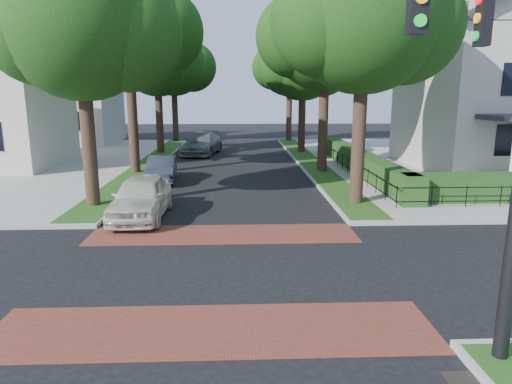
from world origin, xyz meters
TOP-DOWN VIEW (x-y plane):
  - ground at (0.00, 0.00)m, footprint 120.00×120.00m
  - sidewalk_ne at (19.50, 19.00)m, footprint 30.00×30.00m
  - crosswalk_far at (0.00, 3.20)m, footprint 9.00×2.20m
  - crosswalk_near at (0.00, -3.20)m, footprint 9.00×2.20m
  - storm_drain at (4.30, -5.00)m, footprint 0.65×0.45m
  - grass_strip_ne at (5.40, 19.10)m, footprint 1.60×29.80m
  - grass_strip_nw at (-5.40, 19.10)m, footprint 1.60×29.80m
  - tree_right_near at (5.60, 7.24)m, footprint 7.75×6.67m
  - tree_right_mid at (5.61, 15.25)m, footprint 8.25×7.09m
  - tree_right_far at (5.60, 24.22)m, footprint 7.25×6.23m
  - tree_right_back at (5.60, 33.23)m, footprint 7.50×6.45m
  - tree_left_near at (-5.40, 7.23)m, footprint 7.50×6.45m
  - tree_left_mid at (-5.39, 15.24)m, footprint 8.00×6.88m
  - tree_left_far at (-5.40, 24.22)m, footprint 7.00×6.02m
  - tree_left_back at (-5.40, 33.24)m, footprint 7.75×6.66m
  - hedge_main_road at (7.70, 15.00)m, footprint 1.00×18.00m
  - fence_main_road at (6.90, 15.00)m, footprint 0.06×18.00m
  - house_left_far at (-15.49, 31.99)m, footprint 10.00×9.00m
  - traffic_signal at (4.89, -4.41)m, footprint 2.17×2.00m
  - parked_car_front at (-3.20, 5.46)m, footprint 1.91×4.74m
  - parked_car_middle at (-3.60, 12.76)m, footprint 1.77×4.21m
  - parked_car_rear at (-2.30, 23.99)m, footprint 3.31×6.10m

SIDE VIEW (x-z plane):
  - ground at x=0.00m, z-range 0.00..0.00m
  - crosswalk_far at x=0.00m, z-range 0.00..0.01m
  - crosswalk_near at x=0.00m, z-range 0.00..0.01m
  - storm_drain at x=4.30m, z-range 0.00..0.01m
  - sidewalk_ne at x=19.50m, z-range 0.00..0.15m
  - grass_strip_ne at x=5.40m, z-range 0.15..0.17m
  - grass_strip_nw at x=-5.40m, z-range 0.15..0.17m
  - fence_main_road at x=6.90m, z-range 0.15..1.05m
  - parked_car_middle at x=-3.60m, z-range 0.00..1.35m
  - hedge_main_road at x=7.70m, z-range 0.15..1.35m
  - parked_car_front at x=-3.20m, z-range 0.00..1.61m
  - parked_car_rear at x=-2.30m, z-range 0.00..1.68m
  - traffic_signal at x=4.89m, z-range 0.71..8.71m
  - house_left_far at x=-15.49m, z-range -0.03..10.11m
  - tree_right_far at x=5.60m, z-range 2.04..11.78m
  - tree_left_far at x=-5.40m, z-range 2.19..12.05m
  - tree_right_back at x=5.60m, z-range 2.17..12.37m
  - tree_left_near at x=-5.40m, z-range 2.17..12.37m
  - tree_left_back at x=-5.40m, z-range 2.19..12.63m
  - tree_right_near at x=5.60m, z-range 2.30..12.96m
  - tree_right_mid at x=5.61m, z-range 2.38..13.60m
  - tree_left_mid at x=-5.39m, z-range 2.60..14.08m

